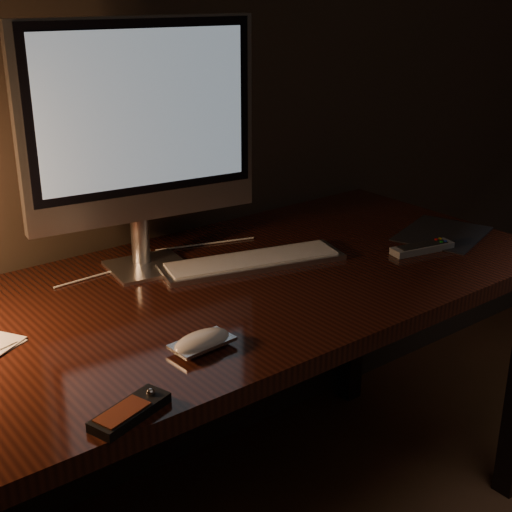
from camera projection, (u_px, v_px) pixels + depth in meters
desk at (215, 322)px, 1.73m from camera, size 1.60×0.75×0.75m
monitor at (141, 127)px, 1.58m from camera, size 0.55×0.18×0.58m
keyboard at (253, 261)px, 1.73m from camera, size 0.47×0.24×0.02m
mousepad at (442, 234)px, 1.94m from camera, size 0.31×0.27×0.00m
mouse at (202, 343)px, 1.33m from camera, size 0.12×0.07×0.02m
media_remote at (130, 411)px, 1.12m from camera, size 0.15×0.09×0.03m
tv_remote at (422, 248)px, 1.81m from camera, size 0.18×0.08×0.02m
cable at (162, 258)px, 1.76m from camera, size 0.55×0.09×0.00m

